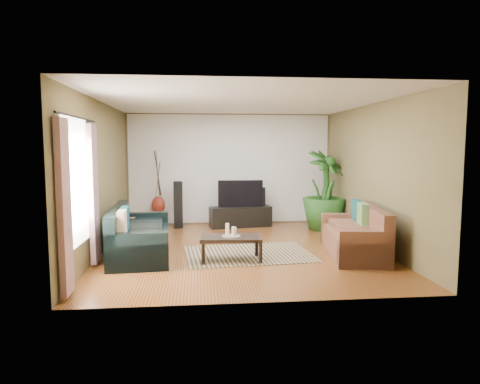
{
  "coord_description": "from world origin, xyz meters",
  "views": [
    {
      "loc": [
        -0.79,
        -7.75,
        1.9
      ],
      "look_at": [
        0.0,
        0.2,
        1.05
      ],
      "focal_mm": 32.0,
      "sensor_mm": 36.0,
      "label": 1
    }
  ],
  "objects": [
    {
      "name": "floor",
      "position": [
        0.0,
        0.0,
        0.0
      ],
      "size": [
        5.5,
        5.5,
        0.0
      ],
      "primitive_type": "plane",
      "color": "brown",
      "rests_on": "ground"
    },
    {
      "name": "side_table",
      "position": [
        -2.25,
        0.81,
        0.26
      ],
      "size": [
        0.55,
        0.55,
        0.53
      ],
      "primitive_type": "cube",
      "rotation": [
        0.0,
        0.0,
        -0.11
      ],
      "color": "brown",
      "rests_on": "floor"
    },
    {
      "name": "curtain_near",
      "position": [
        -2.43,
        -2.35,
        1.15
      ],
      "size": [
        0.08,
        0.35,
        2.2
      ],
      "primitive_type": "cube",
      "color": "gray",
      "rests_on": "ground"
    },
    {
      "name": "wall_back",
      "position": [
        0.0,
        2.75,
        1.35
      ],
      "size": [
        5.0,
        0.0,
        5.0
      ],
      "primitive_type": "plane",
      "rotation": [
        1.57,
        0.0,
        0.0
      ],
      "color": "brown",
      "rests_on": "ground"
    },
    {
      "name": "sofa_left",
      "position": [
        -1.79,
        -0.23,
        0.42
      ],
      "size": [
        1.1,
        2.29,
        0.85
      ],
      "primitive_type": "cube",
      "rotation": [
        0.0,
        0.0,
        1.64
      ],
      "color": "black",
      "rests_on": "floor"
    },
    {
      "name": "wall_front",
      "position": [
        0.0,
        -2.75,
        1.35
      ],
      "size": [
        5.0,
        0.0,
        5.0
      ],
      "primitive_type": "plane",
      "rotation": [
        -1.57,
        0.0,
        0.0
      ],
      "color": "brown",
      "rests_on": "ground"
    },
    {
      "name": "ceiling",
      "position": [
        0.0,
        0.0,
        2.7
      ],
      "size": [
        5.5,
        5.5,
        0.0
      ],
      "primitive_type": "plane",
      "rotation": [
        3.14,
        0.0,
        0.0
      ],
      "color": "white",
      "rests_on": "ground"
    },
    {
      "name": "coffee_table",
      "position": [
        -0.25,
        -0.78,
        0.21
      ],
      "size": [
        1.05,
        0.62,
        0.41
      ],
      "primitive_type": "cube",
      "rotation": [
        0.0,
        0.0,
        -0.07
      ],
      "color": "black",
      "rests_on": "floor"
    },
    {
      "name": "pedestal",
      "position": [
        -1.73,
        2.5,
        0.17
      ],
      "size": [
        0.4,
        0.4,
        0.34
      ],
      "primitive_type": "cube",
      "rotation": [
        0.0,
        0.0,
        -0.19
      ],
      "color": "gray",
      "rests_on": "floor"
    },
    {
      "name": "curtain_far",
      "position": [
        -2.43,
        -0.85,
        1.15
      ],
      "size": [
        0.08,
        0.35,
        2.2
      ],
      "primitive_type": "cube",
      "color": "gray",
      "rests_on": "ground"
    },
    {
      "name": "candle_mid",
      "position": [
        -0.21,
        -0.82,
        0.5
      ],
      "size": [
        0.06,
        0.06,
        0.16
      ],
      "primitive_type": "cylinder",
      "color": "white",
      "rests_on": "candle_tray"
    },
    {
      "name": "television",
      "position": [
        0.21,
        2.26,
        0.8
      ],
      "size": [
        1.06,
        0.06,
        0.63
      ],
      "primitive_type": "cube",
      "color": "black",
      "rests_on": "tv_stand"
    },
    {
      "name": "candle_tall",
      "position": [
        -0.31,
        -0.75,
        0.53
      ],
      "size": [
        0.06,
        0.06,
        0.2
      ],
      "primitive_type": "cylinder",
      "color": "white",
      "rests_on": "candle_tray"
    },
    {
      "name": "speaker_right",
      "position": [
        0.76,
        2.5,
        0.45
      ],
      "size": [
        0.18,
        0.19,
        0.91
      ],
      "primitive_type": "cube",
      "rotation": [
        0.0,
        0.0,
        -0.08
      ],
      "color": "black",
      "rests_on": "floor"
    },
    {
      "name": "backwall_panel",
      "position": [
        0.0,
        2.74,
        1.35
      ],
      "size": [
        4.9,
        0.0,
        4.9
      ],
      "primitive_type": "plane",
      "rotation": [
        1.57,
        0.0,
        0.0
      ],
      "color": "white",
      "rests_on": "ground"
    },
    {
      "name": "tv_stand",
      "position": [
        0.21,
        2.24,
        0.24
      ],
      "size": [
        1.5,
        0.68,
        0.48
      ],
      "primitive_type": "cube",
      "rotation": [
        0.0,
        0.0,
        0.17
      ],
      "color": "black",
      "rests_on": "floor"
    },
    {
      "name": "sofa_right",
      "position": [
        1.92,
        -0.61,
        0.42
      ],
      "size": [
        1.1,
        1.98,
        0.85
      ],
      "primitive_type": "cube",
      "rotation": [
        0.0,
        0.0,
        -1.71
      ],
      "color": "brown",
      "rests_on": "floor"
    },
    {
      "name": "candle_short",
      "position": [
        -0.18,
        -0.72,
        0.49
      ],
      "size": [
        0.06,
        0.06,
        0.13
      ],
      "primitive_type": "cylinder",
      "color": "beige",
      "rests_on": "candle_tray"
    },
    {
      "name": "candle_tray",
      "position": [
        -0.25,
        -0.78,
        0.42
      ],
      "size": [
        0.31,
        0.31,
        0.01
      ],
      "primitive_type": "cylinder",
      "color": "gray",
      "rests_on": "coffee_table"
    },
    {
      "name": "potted_plant",
      "position": [
        2.11,
        1.73,
        0.91
      ],
      "size": [
        1.43,
        1.43,
        1.82
      ],
      "primitive_type": "imported",
      "rotation": [
        0.0,
        0.0,
        0.7
      ],
      "color": "#204F1A",
      "rests_on": "floor"
    },
    {
      "name": "wall_left",
      "position": [
        -2.5,
        0.0,
        1.35
      ],
      "size": [
        0.0,
        5.5,
        5.5
      ],
      "primitive_type": "plane",
      "rotation": [
        1.57,
        0.0,
        1.57
      ],
      "color": "brown",
      "rests_on": "ground"
    },
    {
      "name": "window_pane",
      "position": [
        -2.48,
        -1.6,
        1.4
      ],
      "size": [
        0.0,
        1.8,
        1.8
      ],
      "primitive_type": "plane",
      "rotation": [
        1.57,
        0.0,
        1.57
      ],
      "color": "white",
      "rests_on": "ground"
    },
    {
      "name": "curtain_rod",
      "position": [
        -2.43,
        -1.6,
        2.3
      ],
      "size": [
        0.03,
        1.9,
        0.03
      ],
      "primitive_type": "cylinder",
      "rotation": [
        1.57,
        0.0,
        0.0
      ],
      "color": "black",
      "rests_on": "ground"
    },
    {
      "name": "plant_pot",
      "position": [
        2.11,
        1.73,
        0.13
      ],
      "size": [
        0.34,
        0.34,
        0.26
      ],
      "primitive_type": "cylinder",
      "color": "black",
      "rests_on": "floor"
    },
    {
      "name": "vase",
      "position": [
        -1.73,
        2.5,
        0.5
      ],
      "size": [
        0.32,
        0.32,
        0.44
      ],
      "primitive_type": "ellipsoid",
      "color": "maroon",
      "rests_on": "pedestal"
    },
    {
      "name": "area_rug",
      "position": [
        0.09,
        -0.38,
        0.01
      ],
      "size": [
        2.32,
        1.73,
        0.01
      ],
      "primitive_type": "cube",
      "rotation": [
        0.0,
        0.0,
        0.08
      ],
      "color": "tan",
      "rests_on": "floor"
    },
    {
      "name": "speaker_left",
      "position": [
        -1.25,
        2.26,
        0.55
      ],
      "size": [
        0.22,
        0.24,
        1.09
      ],
      "primitive_type": "cube",
      "rotation": [
        0.0,
        0.0,
        0.12
      ],
      "color": "black",
      "rests_on": "floor"
    },
    {
      "name": "wall_right",
      "position": [
        2.5,
        0.0,
        1.35
      ],
      "size": [
        0.0,
        5.5,
        5.5
      ],
      "primitive_type": "plane",
      "rotation": [
        1.57,
        0.0,
        -1.57
      ],
      "color": "brown",
      "rests_on": "ground"
    }
  ]
}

